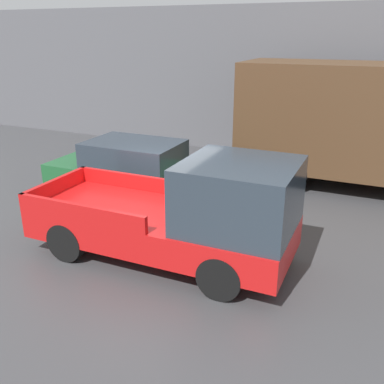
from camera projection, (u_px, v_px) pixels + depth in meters
The scene contains 6 objects.
ground_plane at pixel (152, 237), 9.69m from camera, with size 60.00×60.00×0.00m, color #3D3D3F.
building_wall at pixel (256, 82), 15.65m from camera, with size 28.00×0.15×5.29m.
pickup_truck at pixel (187, 215), 8.31m from camera, with size 5.31×2.10×2.22m.
car at pixel (132, 169), 11.75m from camera, with size 4.55×1.99×1.61m.
delivery_truck at pixel (363, 123), 12.21m from camera, with size 7.61×2.60×3.57m.
newspaper_box at pixel (371, 153), 14.50m from camera, with size 0.45×0.40×1.04m.
Camera 1 is at (4.38, -7.59, 4.36)m, focal length 40.00 mm.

